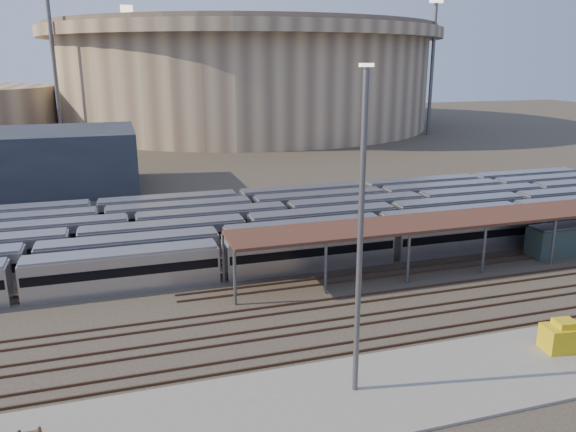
% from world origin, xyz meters
% --- Properties ---
extents(ground, '(420.00, 420.00, 0.00)m').
position_xyz_m(ground, '(0.00, 0.00, 0.00)').
color(ground, '#383026').
rests_on(ground, ground).
extents(apron, '(50.00, 9.00, 0.20)m').
position_xyz_m(apron, '(-5.00, -15.00, 0.10)').
color(apron, gray).
rests_on(apron, ground).
extents(subway_trains, '(122.77, 23.90, 3.60)m').
position_xyz_m(subway_trains, '(-3.01, 18.50, 1.80)').
color(subway_trains, '#A2A2A6').
rests_on(subway_trains, ground).
extents(inspection_shed, '(60.30, 6.00, 5.30)m').
position_xyz_m(inspection_shed, '(22.00, 4.00, 4.98)').
color(inspection_shed, '#55555A').
rests_on(inspection_shed, ground).
extents(empty_tracks, '(170.00, 9.62, 0.18)m').
position_xyz_m(empty_tracks, '(0.00, -5.00, 0.09)').
color(empty_tracks, '#4C3323').
rests_on(empty_tracks, ground).
extents(stadium, '(124.00, 124.00, 32.50)m').
position_xyz_m(stadium, '(25.00, 140.00, 16.47)').
color(stadium, tan).
rests_on(stadium, ground).
extents(service_building, '(42.00, 20.00, 10.00)m').
position_xyz_m(service_building, '(-35.00, 55.00, 5.00)').
color(service_building, '#1E232D').
rests_on(service_building, ground).
extents(floodlight_0, '(4.00, 1.00, 38.40)m').
position_xyz_m(floodlight_0, '(-30.00, 110.00, 20.65)').
color(floodlight_0, '#55555A').
rests_on(floodlight_0, ground).
extents(floodlight_2, '(4.00, 1.00, 38.40)m').
position_xyz_m(floodlight_2, '(70.00, 100.00, 20.65)').
color(floodlight_2, '#55555A').
rests_on(floodlight_2, ground).
extents(floodlight_3, '(4.00, 1.00, 38.40)m').
position_xyz_m(floodlight_3, '(-10.00, 160.00, 20.65)').
color(floodlight_3, '#55555A').
rests_on(floodlight_3, ground).
extents(yard_light_pole, '(0.80, 0.36, 20.76)m').
position_xyz_m(yard_light_pole, '(-3.33, -14.42, 10.67)').
color(yard_light_pole, '#55555A').
rests_on(yard_light_pole, apron).
extents(yellow_equipment, '(3.20, 2.21, 1.88)m').
position_xyz_m(yellow_equipment, '(13.66, -14.13, 1.14)').
color(yellow_equipment, gold).
rests_on(yellow_equipment, apron).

